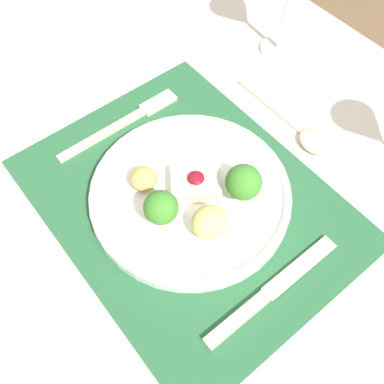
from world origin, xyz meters
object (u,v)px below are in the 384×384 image
Objects in this scene: fork at (127,120)px; knife at (264,297)px; dinner_plate at (193,195)px; spoon at (308,134)px.

fork is 1.00× the size of knife.
fork is (-0.18, 0.01, -0.01)m from dinner_plate.
knife is 0.27m from spoon.
dinner_plate reaches higher than knife.
spoon is at bearing 84.97° from dinner_plate.
fork is at bearing 175.53° from knife.
dinner_plate is 0.16m from knife.
fork is 0.28m from spoon.
fork is 0.34m from knife.
dinner_plate is at bearing -94.16° from spoon.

